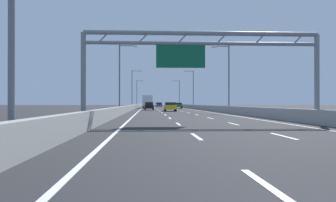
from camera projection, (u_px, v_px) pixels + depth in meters
The scene contains 55 objects.
ground_plane at pixel (161, 108), 102.55m from camera, with size 260.00×260.00×0.00m, color #262628.
lane_dash_left_0 at pixel (268, 186), 6.10m from camera, with size 0.16×3.00×0.01m, color white.
lane_dash_left_1 at pixel (196, 137), 15.09m from camera, with size 0.16×3.00×0.01m, color white.
lane_dash_left_2 at pixel (178, 124), 24.07m from camera, with size 0.16×3.00×0.01m, color white.
lane_dash_left_3 at pixel (170, 118), 33.06m from camera, with size 0.16×3.00×0.01m, color white.
lane_dash_left_4 at pixel (165, 115), 42.05m from camera, with size 0.16×3.00×0.01m, color white.
lane_dash_left_5 at pixel (162, 113), 51.03m from camera, with size 0.16×3.00×0.01m, color white.
lane_dash_left_6 at pixel (160, 111), 60.02m from camera, with size 0.16×3.00×0.01m, color white.
lane_dash_left_7 at pixel (158, 110), 69.01m from camera, with size 0.16×3.00×0.01m, color white.
lane_dash_left_8 at pixel (157, 109), 77.99m from camera, with size 0.16×3.00×0.01m, color white.
lane_dash_left_9 at pixel (156, 109), 86.98m from camera, with size 0.16×3.00×0.01m, color white.
lane_dash_left_10 at pixel (155, 108), 95.96m from camera, with size 0.16×3.00×0.01m, color white.
lane_dash_left_11 at pixel (155, 108), 104.95m from camera, with size 0.16×3.00×0.01m, color white.
lane_dash_left_12 at pixel (154, 107), 113.94m from camera, with size 0.16×3.00×0.01m, color white.
lane_dash_left_13 at pixel (154, 107), 122.92m from camera, with size 0.16×3.00×0.01m, color white.
lane_dash_left_14 at pixel (153, 107), 131.91m from camera, with size 0.16×3.00×0.01m, color white.
lane_dash_left_15 at pixel (153, 106), 140.90m from camera, with size 0.16×3.00×0.01m, color white.
lane_dash_left_16 at pixel (153, 106), 149.88m from camera, with size 0.16×3.00×0.01m, color white.
lane_dash_left_17 at pixel (152, 106), 158.87m from camera, with size 0.16×3.00×0.01m, color white.
lane_dash_right_1 at pixel (283, 136), 15.28m from camera, with size 0.16×3.00×0.01m, color white.
lane_dash_right_2 at pixel (233, 124), 24.27m from camera, with size 0.16×3.00×0.01m, color white.
lane_dash_right_3 at pixel (210, 118), 33.26m from camera, with size 0.16×3.00×0.01m, color white.
lane_dash_right_4 at pixel (197, 115), 42.24m from camera, with size 0.16×3.00×0.01m, color white.
lane_dash_right_5 at pixel (188, 113), 51.23m from camera, with size 0.16×3.00×0.01m, color white.
lane_dash_right_6 at pixel (182, 111), 60.22m from camera, with size 0.16×3.00×0.01m, color white.
lane_dash_right_7 at pixel (178, 110), 69.20m from camera, with size 0.16×3.00×0.01m, color white.
lane_dash_right_8 at pixel (174, 109), 78.19m from camera, with size 0.16×3.00×0.01m, color white.
lane_dash_right_9 at pixel (171, 109), 87.17m from camera, with size 0.16×3.00×0.01m, color white.
lane_dash_right_10 at pixel (169, 108), 96.16m from camera, with size 0.16×3.00×0.01m, color white.
lane_dash_right_11 at pixel (167, 108), 105.15m from camera, with size 0.16×3.00×0.01m, color white.
lane_dash_right_12 at pixel (166, 107), 114.13m from camera, with size 0.16×3.00×0.01m, color white.
lane_dash_right_13 at pixel (165, 107), 123.12m from camera, with size 0.16×3.00×0.01m, color white.
lane_dash_right_14 at pixel (163, 107), 132.11m from camera, with size 0.16×3.00×0.01m, color white.
lane_dash_right_15 at pixel (162, 106), 141.09m from camera, with size 0.16×3.00×0.01m, color white.
lane_dash_right_16 at pixel (162, 106), 150.08m from camera, with size 0.16×3.00×0.01m, color white.
lane_dash_right_17 at pixel (161, 106), 159.07m from camera, with size 0.16×3.00×0.01m, color white.
edge_line_left at pixel (142, 108), 90.28m from camera, with size 0.16×176.00×0.01m, color white.
edge_line_right at pixel (185, 108), 90.86m from camera, with size 0.16×176.00×0.01m, color white.
barrier_left at pixel (137, 106), 112.16m from camera, with size 0.45×220.00×0.95m.
barrier_right at pixel (183, 106), 112.92m from camera, with size 0.45×220.00×0.95m.
sign_gantry at pixel (199, 53), 25.78m from camera, with size 16.67×0.36×6.36m.
streetlamp_left_mid at pixel (121, 74), 51.77m from camera, with size 2.58×0.28×9.50m.
streetlamp_right_mid at pixel (227, 74), 52.59m from camera, with size 2.58×0.28×9.50m.
streetlamp_left_far at pixel (133, 87), 92.80m from camera, with size 2.58×0.28×9.50m.
streetlamp_right_far at pixel (192, 87), 93.62m from camera, with size 2.58×0.28×9.50m.
streetlamp_left_distant at pixel (137, 92), 133.84m from camera, with size 2.58×0.28×9.50m.
streetlamp_right_distant at pixel (179, 92), 134.65m from camera, with size 2.58×0.28×9.50m.
orange_car at pixel (148, 105), 124.35m from camera, with size 1.74×4.34×1.36m.
white_car at pixel (158, 104), 138.01m from camera, with size 1.75×4.61×1.45m.
green_car at pixel (178, 105), 90.72m from camera, with size 1.85×4.57×1.39m.
blue_car at pixel (159, 105), 125.80m from camera, with size 1.77×4.33×1.47m.
black_car at pixel (149, 106), 70.01m from camera, with size 1.71×4.49×1.50m.
silver_car at pixel (148, 105), 104.29m from camera, with size 1.77×4.60×1.48m.
yellow_car at pixel (170, 107), 60.28m from camera, with size 1.90×4.30×1.46m.
box_truck at pixel (147, 101), 94.16m from camera, with size 2.47×8.62×3.20m.
Camera 1 is at (-3.77, -2.51, 1.38)m, focal length 39.79 mm.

